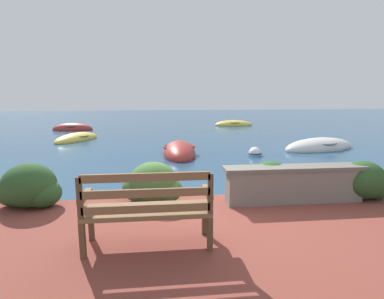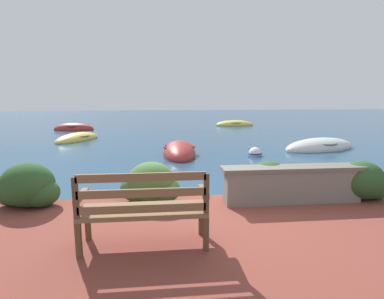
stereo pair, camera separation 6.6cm
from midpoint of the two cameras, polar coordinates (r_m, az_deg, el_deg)
name	(u,v)px [view 2 (the right image)]	position (r m, az deg, el deg)	size (l,w,h in m)	color
ground_plane	(202,207)	(5.45, 2.27, -10.89)	(80.00, 80.00, 0.00)	navy
park_bench	(144,207)	(3.49, -8.65, -10.84)	(1.46, 0.48, 0.93)	brown
stone_wall	(292,184)	(5.24, 18.84, -6.21)	(2.36, 0.39, 0.60)	slate
hedge_clump_far_left	(27,188)	(5.43, -28.61, -6.39)	(1.03, 0.74, 0.70)	#284C23
hedge_clump_left	(150,185)	(5.00, -7.54, -6.68)	(0.99, 0.71, 0.67)	#426B33
hedge_clump_centre	(268,182)	(5.33, 14.58, -6.04)	(0.94, 0.68, 0.64)	#284C23
hedge_clump_right	(360,183)	(5.88, 29.63, -5.49)	(0.96, 0.69, 0.65)	#284C23
rowboat_nearest	(179,153)	(10.17, -2.24, -0.62)	(1.18, 2.65, 0.79)	#9E2D28
rowboat_mid	(320,148)	(12.21, 23.32, 0.34)	(3.31, 2.06, 0.75)	silver
rowboat_far	(78,139)	(14.52, -20.81, 1.87)	(2.01, 2.80, 0.60)	#DBC64C
rowboat_outer	(74,129)	(18.95, -21.49, 3.63)	(2.35, 1.06, 0.75)	#9E2D28
rowboat_distant	(235,125)	(20.72, 8.22, 4.68)	(2.58, 1.11, 0.65)	#DBC64C
mooring_buoy	(255,153)	(10.23, 12.09, -0.74)	(0.47, 0.47, 0.43)	white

